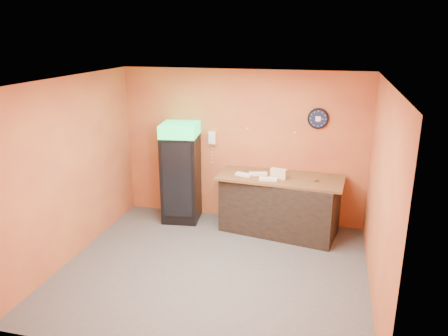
% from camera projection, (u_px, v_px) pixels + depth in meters
% --- Properties ---
extents(floor, '(4.50, 4.50, 0.00)m').
position_uv_depth(floor, '(214.00, 269.00, 6.58)').
color(floor, '#47474C').
rests_on(floor, ground).
extents(back_wall, '(4.50, 0.02, 2.80)m').
position_uv_depth(back_wall, '(242.00, 147.00, 8.01)').
color(back_wall, '#CC7539').
rests_on(back_wall, floor).
extents(left_wall, '(0.02, 4.00, 2.80)m').
position_uv_depth(left_wall, '(71.00, 169.00, 6.68)').
color(left_wall, '#CC7539').
rests_on(left_wall, floor).
extents(right_wall, '(0.02, 4.00, 2.80)m').
position_uv_depth(right_wall, '(380.00, 195.00, 5.63)').
color(right_wall, '#CC7539').
rests_on(right_wall, floor).
extents(ceiling, '(4.50, 4.00, 0.02)m').
position_uv_depth(ceiling, '(212.00, 81.00, 5.74)').
color(ceiling, white).
rests_on(ceiling, back_wall).
extents(beverage_cooler, '(0.72, 0.73, 1.85)m').
position_uv_depth(beverage_cooler, '(180.00, 174.00, 8.05)').
color(beverage_cooler, black).
rests_on(beverage_cooler, floor).
extents(prep_counter, '(2.09, 1.20, 0.98)m').
position_uv_depth(prep_counter, '(279.00, 205.00, 7.69)').
color(prep_counter, black).
rests_on(prep_counter, floor).
extents(wall_clock, '(0.36, 0.06, 0.36)m').
position_uv_depth(wall_clock, '(318.00, 118.00, 7.49)').
color(wall_clock, black).
rests_on(wall_clock, back_wall).
extents(wall_phone, '(0.13, 0.11, 0.24)m').
position_uv_depth(wall_phone, '(212.00, 138.00, 8.04)').
color(wall_phone, white).
rests_on(wall_phone, back_wall).
extents(butcher_paper, '(2.20, 1.08, 0.04)m').
position_uv_depth(butcher_paper, '(281.00, 178.00, 7.54)').
color(butcher_paper, brown).
rests_on(butcher_paper, prep_counter).
extents(sub_roll_stack, '(0.29, 0.15, 0.17)m').
position_uv_depth(sub_roll_stack, '(279.00, 174.00, 7.42)').
color(sub_roll_stack, beige).
rests_on(sub_roll_stack, butcher_paper).
extents(wrapped_sandwich_left, '(0.30, 0.19, 0.04)m').
position_uv_depth(wrapped_sandwich_left, '(244.00, 175.00, 7.57)').
color(wrapped_sandwich_left, white).
rests_on(wrapped_sandwich_left, butcher_paper).
extents(wrapped_sandwich_mid, '(0.31, 0.14, 0.04)m').
position_uv_depth(wrapped_sandwich_mid, '(268.00, 179.00, 7.34)').
color(wrapped_sandwich_mid, white).
rests_on(wrapped_sandwich_mid, butcher_paper).
extents(wrapped_sandwich_right, '(0.33, 0.21, 0.04)m').
position_uv_depth(wrapped_sandwich_right, '(258.00, 174.00, 7.61)').
color(wrapped_sandwich_right, white).
rests_on(wrapped_sandwich_right, butcher_paper).
extents(kitchen_tool, '(0.06, 0.06, 0.06)m').
position_uv_depth(kitchen_tool, '(280.00, 175.00, 7.51)').
color(kitchen_tool, silver).
rests_on(kitchen_tool, butcher_paper).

